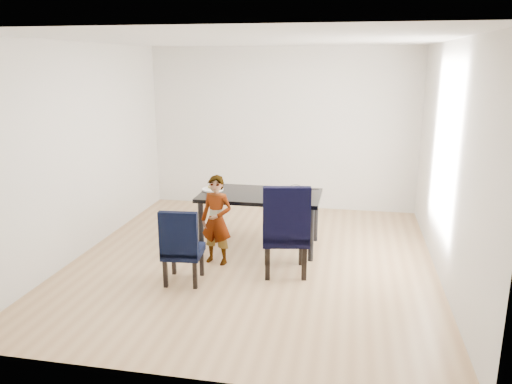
% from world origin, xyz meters
% --- Properties ---
extents(floor, '(4.50, 5.00, 0.01)m').
position_xyz_m(floor, '(0.00, 0.00, -0.01)').
color(floor, tan).
rests_on(floor, ground).
extents(ceiling, '(4.50, 5.00, 0.01)m').
position_xyz_m(ceiling, '(0.00, 0.00, 2.71)').
color(ceiling, white).
rests_on(ceiling, wall_back).
extents(wall_back, '(4.50, 0.01, 2.70)m').
position_xyz_m(wall_back, '(0.00, 2.50, 1.35)').
color(wall_back, silver).
rests_on(wall_back, ground).
extents(wall_front, '(4.50, 0.01, 2.70)m').
position_xyz_m(wall_front, '(0.00, -2.50, 1.35)').
color(wall_front, white).
rests_on(wall_front, ground).
extents(wall_left, '(0.01, 5.00, 2.70)m').
position_xyz_m(wall_left, '(-2.25, 0.00, 1.35)').
color(wall_left, silver).
rests_on(wall_left, ground).
extents(wall_right, '(0.01, 5.00, 2.70)m').
position_xyz_m(wall_right, '(2.25, 0.00, 1.35)').
color(wall_right, white).
rests_on(wall_right, ground).
extents(dining_table, '(1.60, 0.90, 0.75)m').
position_xyz_m(dining_table, '(0.00, 0.50, 0.38)').
color(dining_table, black).
rests_on(dining_table, floor).
extents(chair_left, '(0.46, 0.48, 0.89)m').
position_xyz_m(chair_left, '(-0.66, -0.76, 0.44)').
color(chair_left, black).
rests_on(chair_left, floor).
extents(chair_right, '(0.63, 0.64, 1.11)m').
position_xyz_m(chair_right, '(0.45, -0.28, 0.56)').
color(chair_right, black).
rests_on(chair_right, floor).
extents(child, '(0.46, 0.35, 1.12)m').
position_xyz_m(child, '(-0.43, -0.15, 0.56)').
color(child, '#FF4E15').
rests_on(child, floor).
extents(plate, '(0.36, 0.36, 0.02)m').
position_xyz_m(plate, '(-0.68, 0.56, 0.76)').
color(plate, white).
rests_on(plate, dining_table).
extents(sandwich, '(0.16, 0.08, 0.06)m').
position_xyz_m(sandwich, '(-0.67, 0.55, 0.80)').
color(sandwich, '#A98D3C').
rests_on(sandwich, plate).
extents(laptop, '(0.30, 0.20, 0.02)m').
position_xyz_m(laptop, '(0.46, 0.85, 0.76)').
color(laptop, black).
rests_on(laptop, dining_table).
extents(cable_tangle, '(0.16, 0.16, 0.01)m').
position_xyz_m(cable_tangle, '(0.45, 0.81, 0.75)').
color(cable_tangle, black).
rests_on(cable_tangle, dining_table).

